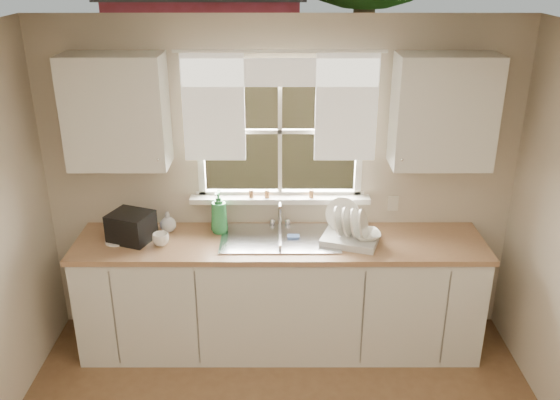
{
  "coord_description": "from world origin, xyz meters",
  "views": [
    {
      "loc": [
        -0.0,
        -2.25,
        2.89
      ],
      "look_at": [
        0.0,
        1.65,
        1.25
      ],
      "focal_mm": 38.0,
      "sensor_mm": 36.0,
      "label": 1
    }
  ],
  "objects_px": {
    "cup": "(161,239)",
    "soap_bottle_a": "(219,212)",
    "dish_rack": "(350,232)",
    "black_appliance": "(131,227)"
  },
  "relations": [
    {
      "from": "cup",
      "to": "soap_bottle_a",
      "type": "bearing_deg",
      "value": 15.48
    },
    {
      "from": "soap_bottle_a",
      "to": "cup",
      "type": "xyz_separation_m",
      "value": [
        -0.41,
        -0.22,
        -0.12
      ]
    },
    {
      "from": "dish_rack",
      "to": "black_appliance",
      "type": "xyz_separation_m",
      "value": [
        -1.61,
        0.03,
        0.03
      ]
    },
    {
      "from": "soap_bottle_a",
      "to": "black_appliance",
      "type": "relative_size",
      "value": 1.15
    },
    {
      "from": "cup",
      "to": "black_appliance",
      "type": "distance_m",
      "value": 0.25
    },
    {
      "from": "soap_bottle_a",
      "to": "cup",
      "type": "distance_m",
      "value": 0.48
    },
    {
      "from": "soap_bottle_a",
      "to": "black_appliance",
      "type": "distance_m",
      "value": 0.65
    },
    {
      "from": "soap_bottle_a",
      "to": "black_appliance",
      "type": "height_order",
      "value": "soap_bottle_a"
    },
    {
      "from": "cup",
      "to": "dish_rack",
      "type": "bearing_deg",
      "value": -10.82
    },
    {
      "from": "dish_rack",
      "to": "black_appliance",
      "type": "bearing_deg",
      "value": 178.77
    }
  ]
}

